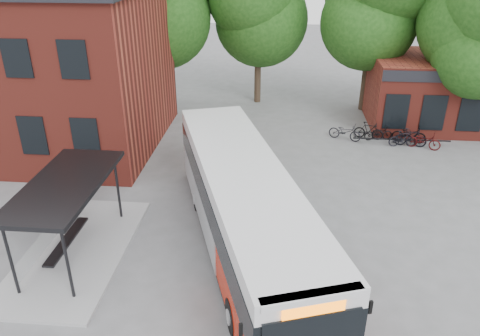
# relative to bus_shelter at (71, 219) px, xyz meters

# --- Properties ---
(ground) EXTENTS (100.00, 100.00, 0.00)m
(ground) POSITION_rel_bus_shelter_xyz_m (4.50, 1.00, -1.45)
(ground) COLOR slate
(bus_shelter) EXTENTS (3.60, 7.00, 2.90)m
(bus_shelter) POSITION_rel_bus_shelter_xyz_m (0.00, 0.00, 0.00)
(bus_shelter) COLOR black
(bus_shelter) RESTS_ON ground
(bike_rail) EXTENTS (5.20, 0.10, 0.38)m
(bike_rail) POSITION_rel_bus_shelter_xyz_m (13.78, 11.00, -1.26)
(bike_rail) COLOR black
(bike_rail) RESTS_ON ground
(tree_0) EXTENTS (7.92, 7.92, 11.00)m
(tree_0) POSITION_rel_bus_shelter_xyz_m (-1.50, 17.00, 4.05)
(tree_0) COLOR #194311
(tree_0) RESTS_ON ground
(tree_1) EXTENTS (7.92, 7.92, 10.40)m
(tree_1) POSITION_rel_bus_shelter_xyz_m (5.50, 18.00, 3.75)
(tree_1) COLOR #194311
(tree_1) RESTS_ON ground
(tree_2) EXTENTS (7.92, 7.92, 11.00)m
(tree_2) POSITION_rel_bus_shelter_xyz_m (12.50, 17.00, 4.05)
(tree_2) COLOR #194311
(tree_2) RESTS_ON ground
(tree_3) EXTENTS (7.04, 7.04, 9.28)m
(tree_3) POSITION_rel_bus_shelter_xyz_m (17.50, 13.00, 3.19)
(tree_3) COLOR #194311
(tree_3) RESTS_ON ground
(city_bus) EXTENTS (6.70, 13.19, 3.30)m
(city_bus) POSITION_rel_bus_shelter_xyz_m (6.00, 0.72, 0.20)
(city_bus) COLOR red
(city_bus) RESTS_ON ground
(bicycle_0) EXTENTS (1.95, 1.31, 0.97)m
(bicycle_0) POSITION_rel_bus_shelter_xyz_m (10.78, 11.56, -0.97)
(bicycle_0) COLOR #222227
(bicycle_0) RESTS_ON ground
(bicycle_1) EXTENTS (1.70, 0.90, 0.98)m
(bicycle_1) POSITION_rel_bus_shelter_xyz_m (12.13, 11.83, -0.96)
(bicycle_1) COLOR black
(bicycle_1) RESTS_ON ground
(bicycle_2) EXTENTS (1.66, 0.84, 0.83)m
(bicycle_2) POSITION_rel_bus_shelter_xyz_m (12.64, 11.70, -1.03)
(bicycle_2) COLOR black
(bicycle_2) RESTS_ON ground
(bicycle_3) EXTENTS (1.58, 0.60, 0.93)m
(bicycle_3) POSITION_rel_bus_shelter_xyz_m (13.81, 10.87, -0.99)
(bicycle_3) COLOR black
(bicycle_3) RESTS_ON ground
(bicycle_4) EXTENTS (1.88, 0.95, 0.95)m
(bicycle_4) POSITION_rel_bus_shelter_xyz_m (14.27, 11.54, -0.98)
(bicycle_4) COLOR black
(bicycle_4) RESTS_ON ground
(bicycle_5) EXTENTS (1.75, 0.77, 1.02)m
(bicycle_5) POSITION_rel_bus_shelter_xyz_m (14.22, 10.95, -0.94)
(bicycle_5) COLOR black
(bicycle_5) RESTS_ON ground
(bicycle_6) EXTENTS (1.89, 1.21, 0.94)m
(bicycle_6) POSITION_rel_bus_shelter_xyz_m (14.84, 10.70, -0.98)
(bicycle_6) COLOR #440E0F
(bicycle_6) RESTS_ON ground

